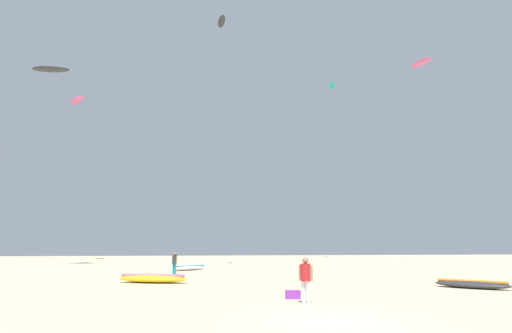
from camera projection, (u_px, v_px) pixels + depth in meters
The scene contains 12 objects.
ground_plane at pixel (331, 322), 11.27m from camera, with size 120.00×120.00×0.00m, color beige.
person_foreground at pixel (306, 277), 14.67m from camera, with size 0.46×0.38×1.66m.
person_midground at pixel (175, 262), 27.82m from camera, with size 0.38×0.40×1.55m.
kite_grounded_near at pixel (189, 268), 32.26m from camera, with size 3.13×2.62×0.40m.
kite_grounded_mid at pixel (153, 279), 22.17m from camera, with size 4.16×2.22×0.49m.
kite_grounded_far at pixel (472, 284), 19.50m from camera, with size 3.13×2.98×0.42m.
cooler_box at pixel (293, 295), 15.92m from camera, with size 0.56×0.36×0.32m, color purple.
kite_aloft_0 at pixel (222, 21), 36.97m from camera, with size 0.96×2.26×0.46m.
kite_aloft_2 at pixel (51, 69), 37.22m from camera, with size 3.46×1.19×0.48m.
kite_aloft_3 at pixel (77, 100), 50.32m from camera, with size 3.18×3.90×0.45m.
kite_aloft_4 at pixel (421, 63), 43.57m from camera, with size 1.68×2.71×0.64m.
kite_aloft_5 at pixel (332, 85), 55.42m from camera, with size 1.46×2.67×0.36m.
Camera 1 is at (-3.43, -11.59, 2.19)m, focal length 27.98 mm.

